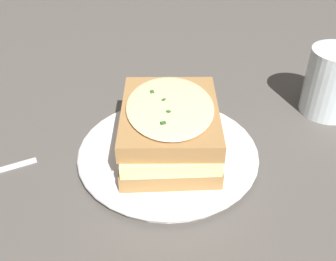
# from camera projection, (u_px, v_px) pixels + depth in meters

# --- Properties ---
(ground_plane) EXTENTS (2.40, 2.40, 0.00)m
(ground_plane) POSITION_uv_depth(u_px,v_px,m) (147.00, 163.00, 0.49)
(ground_plane) COLOR #514C47
(dinner_plate) EXTENTS (0.23, 0.23, 0.02)m
(dinner_plate) POSITION_uv_depth(u_px,v_px,m) (168.00, 153.00, 0.50)
(dinner_plate) COLOR white
(dinner_plate) RESTS_ON ground_plane
(sandwich) EXTENTS (0.18, 0.15, 0.07)m
(sandwich) POSITION_uv_depth(u_px,v_px,m) (169.00, 127.00, 0.47)
(sandwich) COLOR #A37542
(sandwich) RESTS_ON dinner_plate
(water_glass) EXTENTS (0.08, 0.08, 0.10)m
(water_glass) POSITION_uv_depth(u_px,v_px,m) (333.00, 82.00, 0.56)
(water_glass) COLOR silver
(water_glass) RESTS_ON ground_plane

